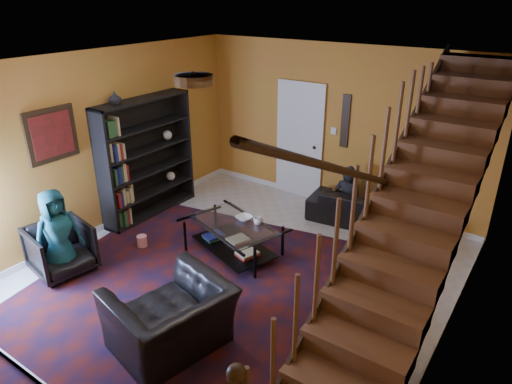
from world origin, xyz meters
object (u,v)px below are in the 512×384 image
at_px(sofa, 366,209).
at_px(armchair_right, 170,319).
at_px(bookshelf, 147,160).
at_px(coffee_table, 233,237).
at_px(armchair_left, 61,249).

xyz_separation_m(sofa, armchair_right, (-0.60, -3.90, 0.11)).
bearing_deg(bookshelf, armchair_right, -40.05).
height_order(armchair_right, coffee_table, armchair_right).
bearing_deg(sofa, armchair_right, 75.19).
height_order(bookshelf, sofa, bookshelf).
height_order(armchair_left, coffee_table, armchair_left).
xyz_separation_m(armchair_left, coffee_table, (1.65, 1.69, -0.06)).
bearing_deg(armchair_right, coffee_table, -149.56).
distance_m(bookshelf, armchair_right, 3.47).
bearing_deg(sofa, coffee_table, 52.62).
xyz_separation_m(bookshelf, sofa, (3.22, 1.70, -0.69)).
height_order(bookshelf, armchair_right, bookshelf).
height_order(armchair_left, armchair_right, armchair_right).
bearing_deg(sofa, bookshelf, 21.74).
distance_m(armchair_left, coffee_table, 2.36).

